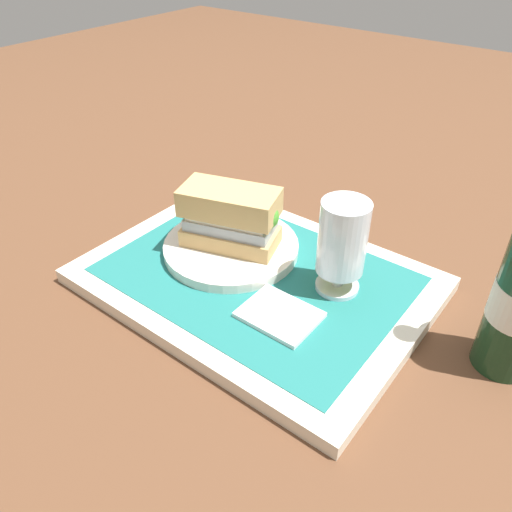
# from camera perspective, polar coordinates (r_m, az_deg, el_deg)

# --- Properties ---
(ground_plane) EXTENTS (3.00, 3.00, 0.00)m
(ground_plane) POSITION_cam_1_polar(r_m,az_deg,el_deg) (0.69, 0.00, -3.38)
(ground_plane) COLOR brown
(tray) EXTENTS (0.44, 0.32, 0.02)m
(tray) POSITION_cam_1_polar(r_m,az_deg,el_deg) (0.68, 0.00, -2.73)
(tray) COLOR beige
(tray) RESTS_ON ground_plane
(placemat) EXTENTS (0.38, 0.27, 0.00)m
(placemat) POSITION_cam_1_polar(r_m,az_deg,el_deg) (0.67, 0.00, -2.03)
(placemat) COLOR #1E6B66
(placemat) RESTS_ON tray
(plate) EXTENTS (0.19, 0.19, 0.01)m
(plate) POSITION_cam_1_polar(r_m,az_deg,el_deg) (0.71, -2.83, 1.01)
(plate) COLOR silver
(plate) RESTS_ON placemat
(sandwich) EXTENTS (0.14, 0.10, 0.08)m
(sandwich) POSITION_cam_1_polar(r_m,az_deg,el_deg) (0.68, -2.69, 4.41)
(sandwich) COLOR tan
(sandwich) RESTS_ON plate
(beer_glass) EXTENTS (0.06, 0.06, 0.12)m
(beer_glass) POSITION_cam_1_polar(r_m,az_deg,el_deg) (0.62, 9.69, 1.29)
(beer_glass) COLOR silver
(beer_glass) RESTS_ON placemat
(napkin_folded) EXTENTS (0.09, 0.07, 0.01)m
(napkin_folded) POSITION_cam_1_polar(r_m,az_deg,el_deg) (0.61, 2.68, -6.65)
(napkin_folded) COLOR white
(napkin_folded) RESTS_ON placemat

